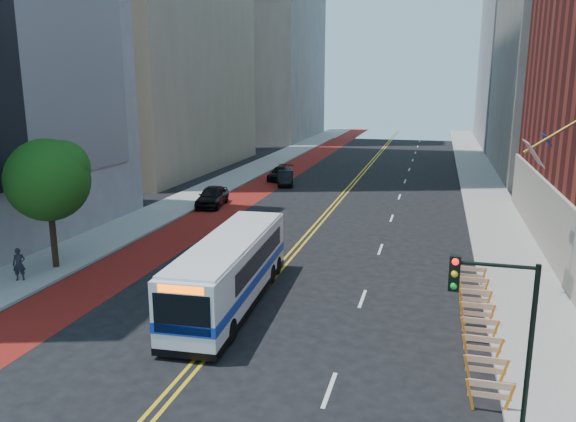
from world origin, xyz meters
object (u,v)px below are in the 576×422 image
(transit_bus, at_px, (231,270))
(pedestrian, at_px, (19,264))
(street_tree, at_px, (49,177))
(traffic_signal, at_px, (497,315))
(car_b, at_px, (286,178))
(car_c, at_px, (280,173))
(car_a, at_px, (212,196))

(transit_bus, height_order, pedestrian, transit_bus)
(street_tree, height_order, traffic_signal, street_tree)
(street_tree, relative_size, car_b, 1.64)
(street_tree, distance_m, car_c, 30.26)
(car_c, xyz_separation_m, pedestrian, (-4.23, -31.98, 0.30))
(car_b, xyz_separation_m, pedestrian, (-5.52, -29.23, 0.28))
(transit_bus, xyz_separation_m, car_a, (-8.56, 18.54, -0.78))
(transit_bus, relative_size, car_b, 2.71)
(traffic_signal, height_order, car_b, traffic_signal)
(traffic_signal, height_order, transit_bus, traffic_signal)
(transit_bus, distance_m, car_c, 32.49)
(traffic_signal, height_order, pedestrian, traffic_signal)
(traffic_signal, xyz_separation_m, car_b, (-15.52, 36.51, -3.05))
(transit_bus, bearing_deg, car_c, 98.71)
(car_a, bearing_deg, car_b, 66.09)
(car_a, bearing_deg, transit_bus, -72.22)
(car_b, bearing_deg, transit_bus, -93.85)
(traffic_signal, xyz_separation_m, car_c, (-16.81, 39.26, -3.07))
(street_tree, height_order, transit_bus, street_tree)
(car_a, relative_size, pedestrian, 2.91)
(traffic_signal, relative_size, car_b, 1.24)
(car_b, bearing_deg, pedestrian, -115.03)
(car_a, height_order, pedestrian, pedestrian)
(car_c, height_order, pedestrian, pedestrian)
(car_c, relative_size, pedestrian, 2.78)
(transit_bus, xyz_separation_m, car_c, (-6.66, 31.78, -0.93))
(car_b, distance_m, car_c, 3.04)
(car_a, xyz_separation_m, pedestrian, (-2.33, -18.74, 0.16))
(pedestrian, bearing_deg, car_b, 51.68)
(traffic_signal, bearing_deg, car_b, 113.03)
(street_tree, bearing_deg, traffic_signal, -24.82)
(car_c, bearing_deg, street_tree, -96.09)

